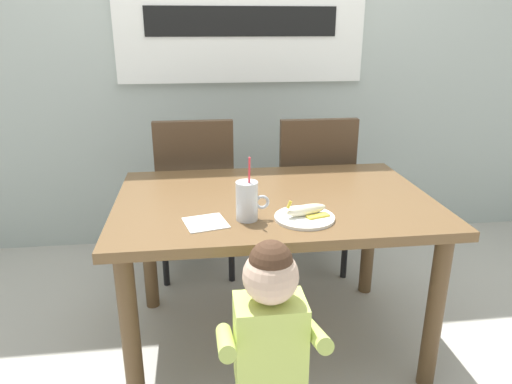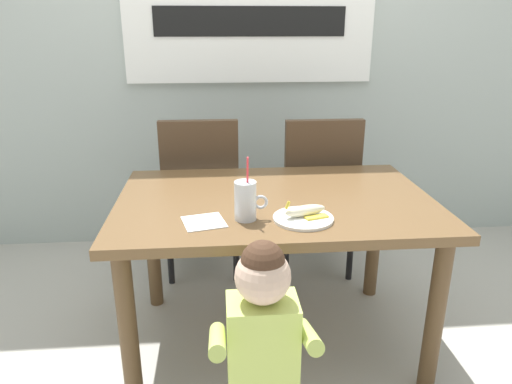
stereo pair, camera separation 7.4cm
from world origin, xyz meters
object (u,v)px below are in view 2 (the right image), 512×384
at_px(paper_napkin, 204,222).
at_px(dining_chair_right, 317,188).
at_px(dining_table, 275,219).
at_px(peeled_banana, 306,211).
at_px(milk_cup, 246,203).
at_px(dining_chair_left, 201,189).
at_px(snack_plate, 303,218).
at_px(toddler_standing, 262,333).

bearing_deg(paper_napkin, dining_chair_right, 54.69).
relative_size(dining_table, peeled_banana, 7.67).
height_order(milk_cup, peeled_banana, milk_cup).
relative_size(dining_chair_left, dining_chair_right, 1.00).
relative_size(snack_plate, paper_napkin, 1.53).
relative_size(toddler_standing, peeled_banana, 4.78).
xyz_separation_m(toddler_standing, paper_napkin, (-0.18, 0.41, 0.20)).
relative_size(dining_chair_left, snack_plate, 4.17).
xyz_separation_m(milk_cup, peeled_banana, (0.23, -0.01, -0.04)).
xyz_separation_m(dining_table, dining_chair_left, (-0.34, 0.68, -0.09)).
distance_m(dining_table, paper_napkin, 0.40).
height_order(dining_table, toddler_standing, toddler_standing).
bearing_deg(dining_table, dining_chair_left, 116.39).
distance_m(peeled_banana, paper_napkin, 0.39).
height_order(dining_chair_left, paper_napkin, dining_chair_left).
bearing_deg(dining_table, paper_napkin, -140.72).
relative_size(toddler_standing, snack_plate, 3.64).
relative_size(dining_table, milk_cup, 5.35).
bearing_deg(paper_napkin, dining_chair_left, 92.39).
distance_m(dining_table, dining_chair_right, 0.72).
height_order(dining_chair_right, peeled_banana, dining_chair_right).
xyz_separation_m(toddler_standing, milk_cup, (-0.02, 0.43, 0.27)).
xyz_separation_m(dining_chair_right, milk_cup, (-0.47, -0.87, 0.25)).
xyz_separation_m(milk_cup, paper_napkin, (-0.16, -0.02, -0.06)).
relative_size(dining_chair_right, snack_plate, 4.17).
relative_size(toddler_standing, paper_napkin, 5.59).
height_order(peeled_banana, paper_napkin, peeled_banana).
bearing_deg(snack_plate, milk_cup, 173.28).
bearing_deg(toddler_standing, dining_chair_left, 99.29).
xyz_separation_m(dining_table, milk_cup, (-0.14, -0.23, 0.17)).
height_order(dining_table, snack_plate, snack_plate).
height_order(dining_chair_left, toddler_standing, dining_chair_left).
distance_m(dining_chair_left, paper_napkin, 0.95).
bearing_deg(dining_chair_left, paper_napkin, 92.39).
distance_m(milk_cup, paper_napkin, 0.17).
bearing_deg(dining_chair_right, dining_table, 62.94).
xyz_separation_m(dining_table, snack_plate, (0.08, -0.25, 0.11)).
height_order(toddler_standing, peeled_banana, toddler_standing).
relative_size(dining_table, snack_plate, 5.85).
height_order(dining_chair_left, snack_plate, dining_chair_left).
bearing_deg(snack_plate, toddler_standing, -115.58).
bearing_deg(paper_napkin, snack_plate, -1.06).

